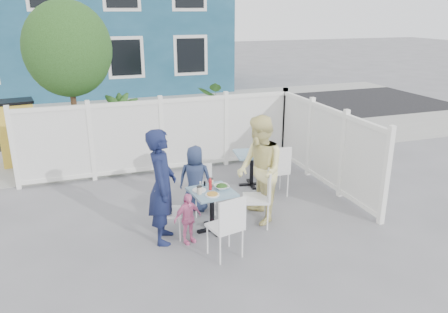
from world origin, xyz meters
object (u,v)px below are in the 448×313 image
object	(u,v)px
main_table	(212,200)
woman	(260,170)
boy	(195,179)
toddler	(188,218)
chair_left	(164,207)
chair_near	(228,223)
chair_right	(261,193)
utility_cabinet	(18,134)
man	(162,187)
spare_table	(252,160)
chair_back	(203,185)

from	to	relation	value
main_table	woman	xyz separation A→B (m)	(0.85, 0.08, 0.37)
boy	toddler	bearing A→B (deg)	92.30
main_table	boy	size ratio (longest dim) A/B	0.61
woman	toddler	bearing A→B (deg)	-71.90
main_table	chair_left	bearing A→B (deg)	177.23
boy	toddler	distance (m)	1.15
main_table	toddler	xyz separation A→B (m)	(-0.46, -0.25, -0.13)
boy	toddler	size ratio (longest dim) A/B	1.47
main_table	chair_near	xyz separation A→B (m)	(-0.04, -0.87, 0.02)
chair_left	chair_right	world-z (taller)	chair_right
utility_cabinet	man	world-z (taller)	man
chair_right	chair_near	world-z (taller)	chair_right
chair_right	toddler	size ratio (longest dim) A/B	1.21
utility_cabinet	boy	xyz separation A→B (m)	(3.12, -3.68, -0.12)
spare_table	chair_near	world-z (taller)	chair_near
chair_back	woman	bearing A→B (deg)	145.17
woman	boy	xyz separation A→B (m)	(-0.89, 0.73, -0.31)
chair_left	chair_back	xyz separation A→B (m)	(0.82, 0.69, -0.01)
woman	main_table	bearing A→B (deg)	-80.64
spare_table	chair_near	distance (m)	2.78
spare_table	woman	bearing A→B (deg)	-108.30
chair_left	woman	distance (m)	1.66
main_table	toddler	bearing A→B (deg)	-151.70
utility_cabinet	chair_right	world-z (taller)	utility_cabinet
chair_near	man	world-z (taller)	man
chair_back	chair_near	xyz separation A→B (m)	(-0.11, -1.59, 0.07)
man	main_table	bearing A→B (deg)	-69.87
spare_table	toddler	distance (m)	2.54
chair_left	toddler	world-z (taller)	chair_left
man	chair_back	bearing A→B (deg)	-31.16
spare_table	woman	xyz separation A→B (m)	(-0.48, -1.46, 0.37)
utility_cabinet	woman	bearing A→B (deg)	-55.83
chair_right	toddler	world-z (taller)	chair_right
chair_near	boy	bearing A→B (deg)	77.16
chair_near	chair_left	bearing A→B (deg)	115.59
chair_right	boy	distance (m)	1.24
chair_right	chair_back	distance (m)	1.11
utility_cabinet	chair_back	size ratio (longest dim) A/B	1.68
toddler	chair_left	bearing A→B (deg)	119.50
main_table	chair_left	world-z (taller)	chair_left
utility_cabinet	spare_table	world-z (taller)	utility_cabinet
boy	chair_back	bearing A→B (deg)	165.87
main_table	boy	bearing A→B (deg)	93.15
woman	toddler	size ratio (longest dim) A/B	2.24
spare_table	woman	world-z (taller)	woman
chair_left	chair_right	bearing A→B (deg)	98.24
chair_near	boy	world-z (taller)	boy
chair_left	chair_near	world-z (taller)	chair_near
spare_table	chair_near	xyz separation A→B (m)	(-1.37, -2.41, 0.03)
spare_table	chair_near	size ratio (longest dim) A/B	0.77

